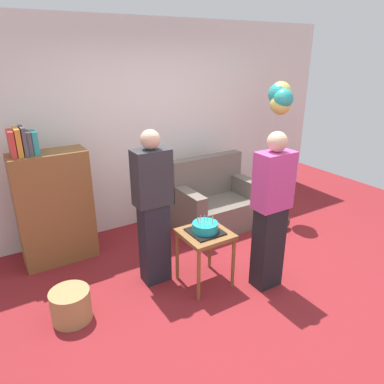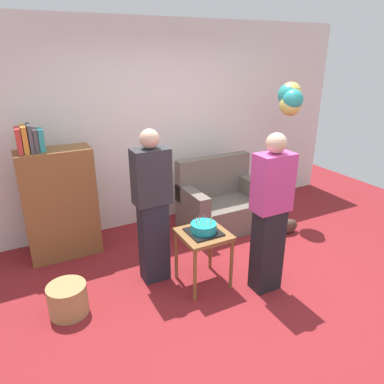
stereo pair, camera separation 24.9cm
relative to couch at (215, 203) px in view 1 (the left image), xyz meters
name	(u,v)px [view 1 (the left image)]	position (x,y,z in m)	size (l,w,h in m)	color
ground_plane	(239,290)	(-0.64, -1.35, -0.34)	(8.00, 8.00, 0.00)	maroon
wall_back	(147,127)	(-0.64, 0.70, 1.01)	(6.00, 0.10, 2.70)	silver
couch	(215,203)	(0.00, 0.00, 0.00)	(1.10, 0.70, 0.96)	#6B6056
bookshelf	(54,206)	(-2.04, 0.24, 0.34)	(0.80, 0.36, 1.60)	brown
side_table	(205,240)	(-0.86, -1.05, 0.16)	(0.48, 0.48, 0.60)	brown
birthday_cake	(205,228)	(-0.86, -1.05, 0.31)	(0.32, 0.32, 0.17)	black
person_blowing_candles	(153,208)	(-1.27, -0.72, 0.49)	(0.36, 0.22, 1.63)	#23232D
person_holding_cake	(271,212)	(-0.33, -1.41, 0.49)	(0.36, 0.22, 1.63)	black
wicker_basket	(71,305)	(-2.21, -0.87, -0.19)	(0.36, 0.36, 0.30)	#A88451
handbag	(282,223)	(0.71, -0.61, -0.24)	(0.28, 0.14, 0.20)	#473328
balloon_bunch	(281,97)	(0.97, -0.12, 1.38)	(0.33, 0.40, 1.92)	silver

